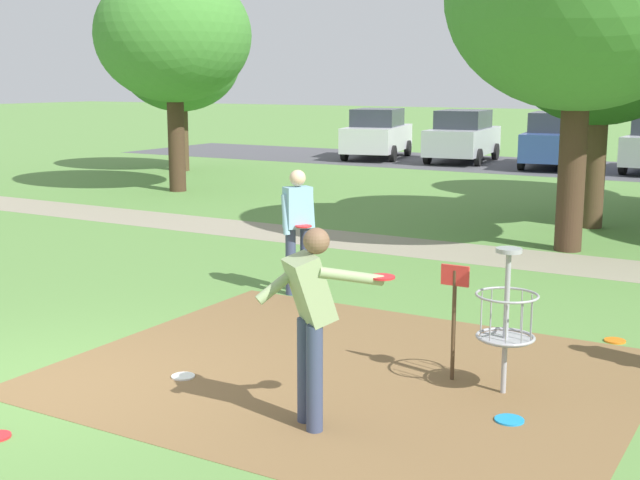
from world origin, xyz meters
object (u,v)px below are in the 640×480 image
object	(u,v)px
tree_mid_center	(173,36)
parked_car_center_left	(463,136)
parked_car_leftmost	(377,134)
frisbee_by_tee	(615,341)
frisbee_mid_grass	(183,376)
player_foreground_watching	(312,314)
tree_mid_right	(179,60)
parked_car_center_right	(556,140)
player_waiting_left	(298,224)
disc_golf_basket	(500,314)
tree_near_right	(602,44)
frisbee_far_left	(509,420)

from	to	relation	value
tree_mid_center	parked_car_center_left	distance (m)	12.37
tree_mid_center	parked_car_leftmost	distance (m)	11.59
parked_car_leftmost	frisbee_by_tee	bearing A→B (deg)	-56.71
frisbee_mid_grass	player_foreground_watching	bearing A→B (deg)	-12.34
tree_mid_center	tree_mid_right	xyz separation A→B (m)	(-3.17, 4.05, -0.48)
frisbee_mid_grass	parked_car_leftmost	xyz separation A→B (m)	(-8.94, 22.25, 0.91)
frisbee_mid_grass	tree_mid_right	distance (m)	19.88
player_foreground_watching	frisbee_by_tee	world-z (taller)	player_foreground_watching
frisbee_by_tee	parked_car_center_right	xyz separation A→B (m)	(-5.72, 18.82, 0.91)
frisbee_mid_grass	player_waiting_left	bearing A→B (deg)	102.71
parked_car_center_right	disc_golf_basket	bearing A→B (deg)	-76.40
frisbee_by_tee	tree_near_right	bearing A→B (deg)	104.70
player_foreground_watching	tree_near_right	bearing A→B (deg)	91.15
player_waiting_left	tree_mid_right	distance (m)	16.72
disc_golf_basket	frisbee_mid_grass	distance (m)	3.15
frisbee_far_left	tree_mid_right	size ratio (longest dim) A/B	0.05
tree_mid_right	parked_car_leftmost	xyz separation A→B (m)	(3.48, 7.12, -2.60)
player_foreground_watching	player_waiting_left	bearing A→B (deg)	123.23
player_foreground_watching	parked_car_leftmost	distance (m)	25.00
frisbee_far_left	parked_car_center_left	world-z (taller)	parked_car_center_left
parked_car_center_right	tree_mid_center	bearing A→B (deg)	-122.16
frisbee_mid_grass	tree_mid_center	xyz separation A→B (m)	(-9.26, 11.07, 3.99)
player_waiting_left	parked_car_leftmost	bearing A→B (deg)	113.46
frisbee_far_left	parked_car_leftmost	xyz separation A→B (m)	(-12.08, 21.68, 0.91)
frisbee_far_left	frisbee_by_tee	bearing A→B (deg)	83.47
frisbee_mid_grass	frisbee_far_left	xyz separation A→B (m)	(3.13, 0.57, 0.00)
frisbee_mid_grass	parked_car_center_right	bearing A→B (deg)	95.83
parked_car_center_left	frisbee_by_tee	bearing A→B (deg)	-64.53
parked_car_leftmost	parked_car_center_right	xyz separation A→B (m)	(6.68, -0.06, 0.00)
disc_golf_basket	frisbee_far_left	size ratio (longest dim) A/B	5.45
frisbee_far_left	tree_mid_center	distance (m)	16.72
tree_near_right	player_waiting_left	bearing A→B (deg)	-106.82
tree_mid_center	frisbee_by_tee	bearing A→B (deg)	-31.24
tree_near_right	parked_car_leftmost	world-z (taller)	tree_near_right
tree_mid_center	parked_car_center_left	world-z (taller)	tree_mid_center
player_foreground_watching	parked_car_center_right	bearing A→B (deg)	100.00
disc_golf_basket	parked_car_leftmost	world-z (taller)	parked_car_leftmost
player_waiting_left	tree_mid_right	xyz separation A→B (m)	(-11.65, 11.71, 2.55)
frisbee_by_tee	player_foreground_watching	bearing A→B (deg)	-114.97
player_waiting_left	parked_car_leftmost	world-z (taller)	parked_car_leftmost
disc_golf_basket	frisbee_by_tee	distance (m)	2.38
player_foreground_watching	tree_mid_right	xyz separation A→B (m)	(-14.13, 15.50, 2.53)
frisbee_by_tee	frisbee_mid_grass	bearing A→B (deg)	-135.73
player_foreground_watching	parked_car_center_right	size ratio (longest dim) A/B	0.39
frisbee_mid_grass	tree_near_right	distance (m)	11.53
frisbee_by_tee	frisbee_mid_grass	size ratio (longest dim) A/B	1.01
frisbee_mid_grass	parked_car_leftmost	bearing A→B (deg)	111.90
player_waiting_left	frisbee_far_left	xyz separation A→B (m)	(3.90, -2.84, -0.96)
tree_mid_right	tree_mid_center	bearing A→B (deg)	-51.96
tree_near_right	parked_car_center_left	bearing A→B (deg)	121.56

